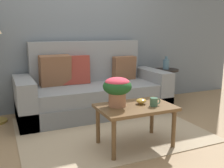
# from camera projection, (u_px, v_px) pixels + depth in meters

# --- Properties ---
(ground_plane) EXTENTS (14.00, 14.00, 0.00)m
(ground_plane) POSITION_uv_depth(u_px,v_px,m) (111.00, 132.00, 3.28)
(ground_plane) COLOR #997A56
(wall_back) EXTENTS (6.40, 0.12, 2.96)m
(wall_back) POSITION_uv_depth(u_px,v_px,m) (78.00, 16.00, 4.15)
(wall_back) COLOR slate
(wall_back) RESTS_ON ground
(area_rug) EXTENTS (2.24, 1.82, 0.01)m
(area_rug) POSITION_uv_depth(u_px,v_px,m) (108.00, 129.00, 3.36)
(area_rug) COLOR tan
(area_rug) RESTS_ON ground
(couch) EXTENTS (2.27, 0.90, 1.09)m
(couch) POSITION_uv_depth(u_px,v_px,m) (93.00, 92.00, 3.98)
(couch) COLOR slate
(couch) RESTS_ON ground
(coffee_table) EXTENTS (0.82, 0.54, 0.46)m
(coffee_table) POSITION_uv_depth(u_px,v_px,m) (135.00, 111.00, 2.81)
(coffee_table) COLOR brown
(coffee_table) RESTS_ON ground
(side_table) EXTENTS (0.44, 0.44, 0.58)m
(side_table) POSITION_uv_depth(u_px,v_px,m) (166.00, 79.00, 4.64)
(side_table) COLOR black
(side_table) RESTS_ON ground
(potted_plant) EXTENTS (0.31, 0.31, 0.31)m
(potted_plant) POSITION_uv_depth(u_px,v_px,m) (117.00, 88.00, 2.74)
(potted_plant) COLOR #A36B4C
(potted_plant) RESTS_ON coffee_table
(coffee_mug) EXTENTS (0.13, 0.08, 0.09)m
(coffee_mug) POSITION_uv_depth(u_px,v_px,m) (154.00, 102.00, 2.78)
(coffee_mug) COLOR #3D664C
(coffee_mug) RESTS_ON coffee_table
(snack_bowl) EXTENTS (0.11, 0.11, 0.06)m
(snack_bowl) POSITION_uv_depth(u_px,v_px,m) (141.00, 101.00, 2.86)
(snack_bowl) COLOR gold
(snack_bowl) RESTS_ON coffee_table
(table_vase) EXTENTS (0.11, 0.11, 0.23)m
(table_vase) POSITION_uv_depth(u_px,v_px,m) (166.00, 64.00, 4.59)
(table_vase) COLOR slate
(table_vase) RESTS_ON side_table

